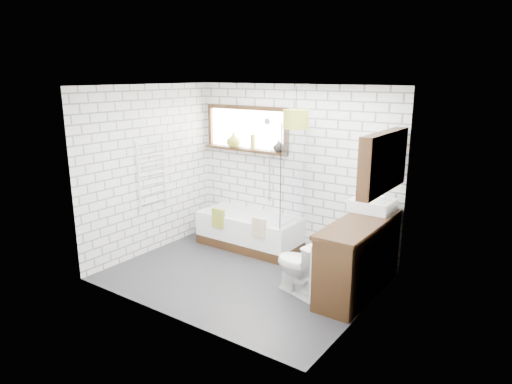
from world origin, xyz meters
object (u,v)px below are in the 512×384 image
Objects in this scene: basin at (372,205)px; pendant at (296,119)px; bathtub at (249,231)px; vanity at (359,257)px; toilet at (300,266)px.

pendant is at bearing -145.29° from basin.
bathtub is at bearing 154.16° from pendant.
toilet is at bearing -140.16° from vanity.
basin is at bearing 1.24° from bathtub.
bathtub is at bearing -178.76° from basin.
toilet is (-0.56, -0.47, -0.09)m from vanity.
pendant is at bearing -175.06° from vanity.
basin is at bearing 96.84° from vanity.
pendant is (1.11, -0.54, 1.84)m from bathtub.
toilet is (1.44, -0.92, 0.11)m from bathtub.
pendant is at bearing -25.84° from bathtub.
toilet is at bearing -32.70° from bathtub.
bathtub is 2.21m from pendant.
pendant reaches higher than basin.
vanity is 1.87m from pendant.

